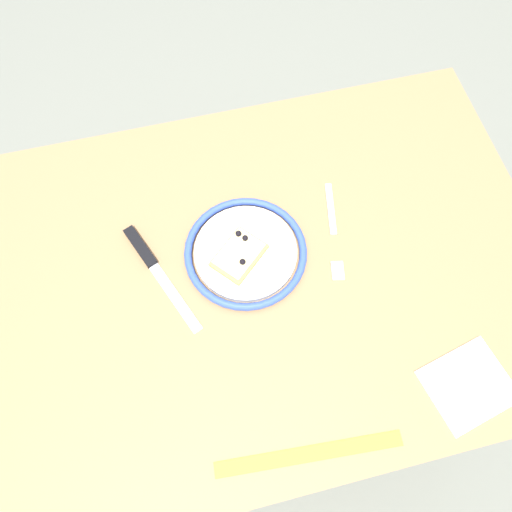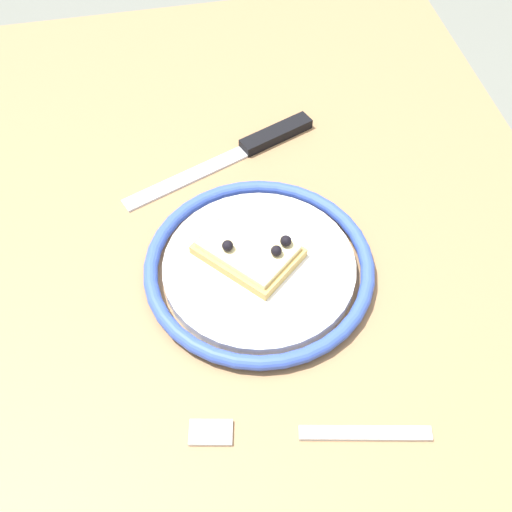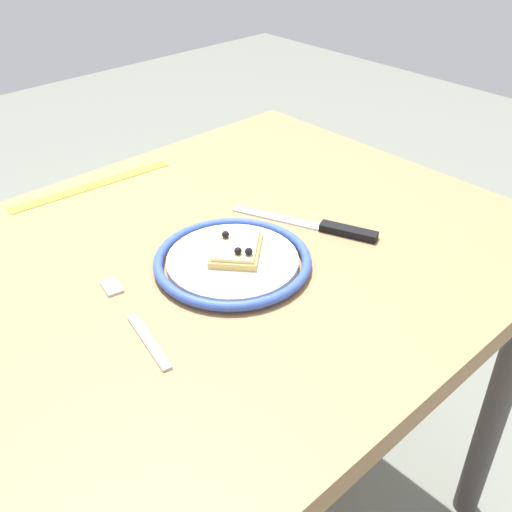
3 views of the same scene
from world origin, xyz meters
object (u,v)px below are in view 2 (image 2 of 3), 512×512
(knife, at_px, (252,146))
(pizza_slice_near, at_px, (249,249))
(dining_table, at_px, (229,353))
(fork, at_px, (307,433))
(plate, at_px, (259,267))

(knife, bearing_deg, pizza_slice_near, 167.66)
(dining_table, height_order, fork, fork)
(dining_table, relative_size, pizza_slice_near, 8.94)
(dining_table, distance_m, pizza_slice_near, 0.12)
(dining_table, bearing_deg, knife, -17.73)
(pizza_slice_near, xyz_separation_m, knife, (0.16, -0.03, -0.02))
(knife, bearing_deg, plate, 171.01)
(dining_table, height_order, plate, plate)
(pizza_slice_near, relative_size, knife, 0.50)
(plate, relative_size, fork, 1.12)
(knife, distance_m, fork, 0.34)
(pizza_slice_near, distance_m, knife, 0.16)
(knife, bearing_deg, dining_table, 162.27)
(dining_table, bearing_deg, plate, -48.52)
(dining_table, distance_m, fork, 0.17)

